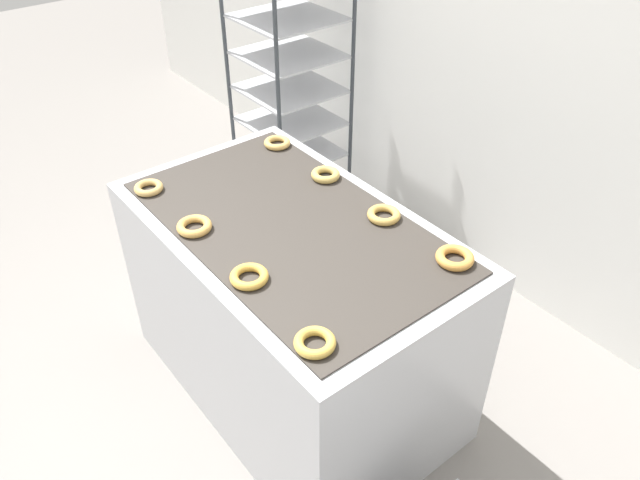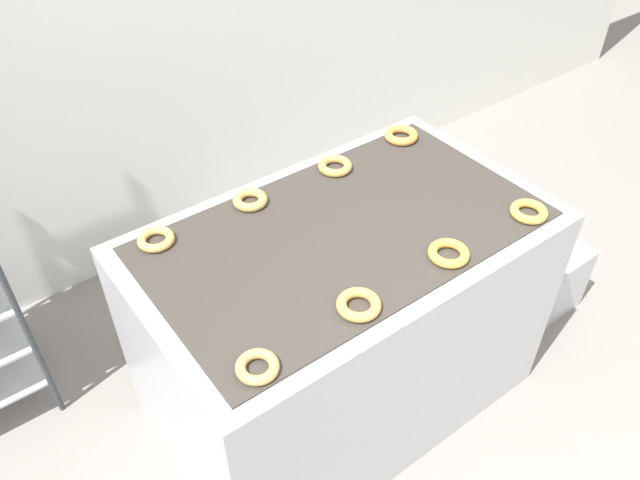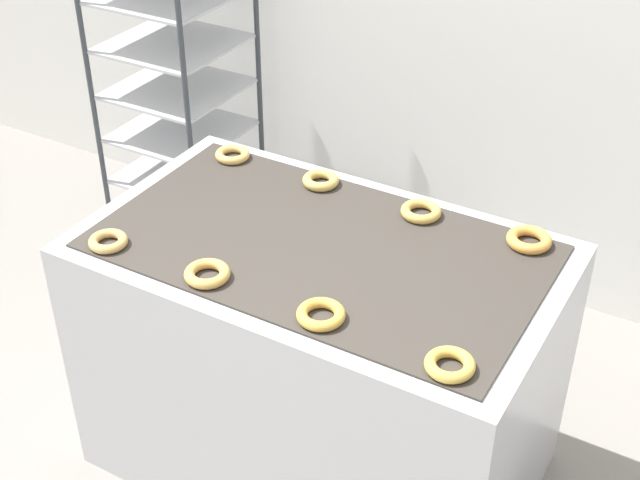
{
  "view_description": "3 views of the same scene",
  "coord_description": "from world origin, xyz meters",
  "px_view_note": "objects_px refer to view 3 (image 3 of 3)",
  "views": [
    {
      "loc": [
        1.66,
        -0.46,
        2.41
      ],
      "look_at": [
        0.0,
        0.85,
        0.81
      ],
      "focal_mm": 35.0,
      "sensor_mm": 36.0,
      "label": 1
    },
    {
      "loc": [
        -1.08,
        -0.6,
        2.36
      ],
      "look_at": [
        0.0,
        0.85,
        0.81
      ],
      "focal_mm": 35.0,
      "sensor_mm": 36.0,
      "label": 2
    },
    {
      "loc": [
        1.16,
        -1.3,
        2.54
      ],
      "look_at": [
        0.0,
        0.7,
        0.98
      ],
      "focal_mm": 50.0,
      "sensor_mm": 36.0,
      "label": 3
    }
  ],
  "objects_px": {
    "baking_rack_cart": "(175,67)",
    "donut_far_right": "(529,240)",
    "donut_near_midleft": "(207,274)",
    "donut_near_left": "(108,241)",
    "donut_far_midleft": "(321,180)",
    "donut_far_midright": "(421,211)",
    "fryer_machine": "(320,361)",
    "donut_near_right": "(450,365)",
    "donut_far_left": "(232,155)",
    "donut_near_midright": "(321,314)"
  },
  "relations": [
    {
      "from": "donut_near_left",
      "to": "donut_far_right",
      "type": "xyz_separation_m",
      "value": [
        1.14,
        0.67,
        0.0
      ]
    },
    {
      "from": "donut_near_right",
      "to": "donut_far_left",
      "type": "xyz_separation_m",
      "value": [
        -1.14,
        0.66,
        -0.0
      ]
    },
    {
      "from": "fryer_machine",
      "to": "donut_far_midright",
      "type": "xyz_separation_m",
      "value": [
        0.2,
        0.32,
        0.5
      ]
    },
    {
      "from": "donut_near_midright",
      "to": "donut_near_left",
      "type": "bearing_deg",
      "value": -178.85
    },
    {
      "from": "donut_far_midright",
      "to": "donut_near_right",
      "type": "bearing_deg",
      "value": -59.71
    },
    {
      "from": "donut_near_midright",
      "to": "donut_far_left",
      "type": "distance_m",
      "value": 0.99
    },
    {
      "from": "fryer_machine",
      "to": "donut_near_left",
      "type": "relative_size",
      "value": 12.2
    },
    {
      "from": "baking_rack_cart",
      "to": "donut_near_midleft",
      "type": "height_order",
      "value": "baking_rack_cart"
    },
    {
      "from": "donut_near_left",
      "to": "donut_far_right",
      "type": "height_order",
      "value": "donut_far_right"
    },
    {
      "from": "donut_far_midleft",
      "to": "donut_far_right",
      "type": "relative_size",
      "value": 0.9
    },
    {
      "from": "fryer_machine",
      "to": "donut_near_right",
      "type": "relative_size",
      "value": 11.21
    },
    {
      "from": "donut_near_left",
      "to": "donut_far_midright",
      "type": "relative_size",
      "value": 0.92
    },
    {
      "from": "donut_near_midright",
      "to": "donut_far_left",
      "type": "xyz_separation_m",
      "value": [
        -0.75,
        0.65,
        -0.0
      ]
    },
    {
      "from": "baking_rack_cart",
      "to": "donut_far_right",
      "type": "bearing_deg",
      "value": -18.12
    },
    {
      "from": "donut_far_left",
      "to": "donut_far_right",
      "type": "xyz_separation_m",
      "value": [
        1.13,
        -0.0,
        0.0
      ]
    },
    {
      "from": "fryer_machine",
      "to": "donut_near_midleft",
      "type": "height_order",
      "value": "donut_near_midleft"
    },
    {
      "from": "donut_near_midleft",
      "to": "donut_far_left",
      "type": "height_order",
      "value": "donut_near_midleft"
    },
    {
      "from": "donut_near_midright",
      "to": "donut_far_midleft",
      "type": "bearing_deg",
      "value": 119.98
    },
    {
      "from": "donut_near_midleft",
      "to": "donut_near_right",
      "type": "bearing_deg",
      "value": -0.83
    },
    {
      "from": "donut_near_right",
      "to": "donut_far_midleft",
      "type": "bearing_deg",
      "value": 139.31
    },
    {
      "from": "donut_far_midright",
      "to": "donut_far_right",
      "type": "xyz_separation_m",
      "value": [
        0.37,
        0.01,
        0.0
      ]
    },
    {
      "from": "donut_far_right",
      "to": "donut_near_right",
      "type": "bearing_deg",
      "value": -88.8
    },
    {
      "from": "donut_far_left",
      "to": "donut_far_right",
      "type": "height_order",
      "value": "donut_far_right"
    },
    {
      "from": "baking_rack_cart",
      "to": "donut_far_left",
      "type": "relative_size",
      "value": 14.51
    },
    {
      "from": "baking_rack_cart",
      "to": "donut_near_midleft",
      "type": "xyz_separation_m",
      "value": [
        1.1,
        -1.26,
        0.04
      ]
    },
    {
      "from": "donut_near_left",
      "to": "donut_far_midright",
      "type": "height_order",
      "value": "donut_far_midright"
    },
    {
      "from": "donut_near_midleft",
      "to": "donut_near_right",
      "type": "xyz_separation_m",
      "value": [
        0.78,
        -0.01,
        -0.0
      ]
    },
    {
      "from": "fryer_machine",
      "to": "donut_far_right",
      "type": "distance_m",
      "value": 0.83
    },
    {
      "from": "baking_rack_cart",
      "to": "donut_far_right",
      "type": "height_order",
      "value": "baking_rack_cart"
    },
    {
      "from": "baking_rack_cart",
      "to": "fryer_machine",
      "type": "bearing_deg",
      "value": -35.95
    },
    {
      "from": "fryer_machine",
      "to": "donut_near_left",
      "type": "distance_m",
      "value": 0.83
    },
    {
      "from": "baking_rack_cart",
      "to": "donut_far_left",
      "type": "distance_m",
      "value": 0.96
    },
    {
      "from": "donut_far_midright",
      "to": "donut_far_midleft",
      "type": "bearing_deg",
      "value": 178.44
    },
    {
      "from": "donut_near_midright",
      "to": "donut_far_midleft",
      "type": "height_order",
      "value": "donut_far_midleft"
    },
    {
      "from": "donut_near_midright",
      "to": "donut_near_right",
      "type": "relative_size",
      "value": 1.03
    },
    {
      "from": "donut_near_midright",
      "to": "donut_far_midright",
      "type": "distance_m",
      "value": 0.64
    },
    {
      "from": "baking_rack_cart",
      "to": "donut_far_left",
      "type": "bearing_deg",
      "value": -39.58
    },
    {
      "from": "baking_rack_cart",
      "to": "donut_near_right",
      "type": "relative_size",
      "value": 13.72
    },
    {
      "from": "donut_far_midright",
      "to": "donut_near_midleft",
      "type": "bearing_deg",
      "value": -122.37
    },
    {
      "from": "donut_near_right",
      "to": "fryer_machine",
      "type": "bearing_deg",
      "value": 150.35
    },
    {
      "from": "baking_rack_cart",
      "to": "donut_far_midleft",
      "type": "bearing_deg",
      "value": -28.88
    },
    {
      "from": "donut_near_midleft",
      "to": "donut_far_midleft",
      "type": "bearing_deg",
      "value": 88.57
    },
    {
      "from": "fryer_machine",
      "to": "donut_near_midright",
      "type": "bearing_deg",
      "value": -59.65
    },
    {
      "from": "donut_near_right",
      "to": "donut_far_midright",
      "type": "xyz_separation_m",
      "value": [
        -0.38,
        0.65,
        -0.0
      ]
    },
    {
      "from": "donut_far_midright",
      "to": "donut_far_right",
      "type": "distance_m",
      "value": 0.37
    },
    {
      "from": "donut_far_right",
      "to": "donut_near_midleft",
      "type": "bearing_deg",
      "value": -139.73
    },
    {
      "from": "fryer_machine",
      "to": "donut_far_midleft",
      "type": "distance_m",
      "value": 0.63
    },
    {
      "from": "donut_near_right",
      "to": "donut_far_midright",
      "type": "relative_size",
      "value": 1.0
    },
    {
      "from": "donut_near_left",
      "to": "donut_near_midleft",
      "type": "bearing_deg",
      "value": 2.05
    },
    {
      "from": "fryer_machine",
      "to": "donut_far_left",
      "type": "xyz_separation_m",
      "value": [
        -0.56,
        0.33,
        0.5
      ]
    }
  ]
}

